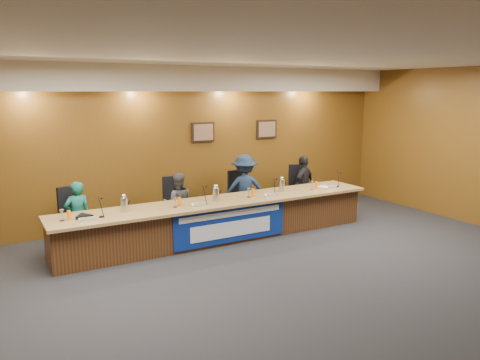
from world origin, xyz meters
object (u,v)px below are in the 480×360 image
object	(u,v)px
panelist_a	(78,216)
carafe_left	(124,205)
panelist_c	(245,189)
banner	(231,225)
dais_body	(221,221)
panelist_d	(303,185)
panelist_b	(178,204)
speakerphone	(84,216)
carafe_mid	(216,194)
office_chair_b	(176,208)
office_chair_c	(242,200)
office_chair_a	(77,221)
carafe_right	(282,185)
office_chair_d	(301,192)

from	to	relation	value
panelist_a	carafe_left	size ratio (longest dim) A/B	5.00
panelist_c	carafe_left	world-z (taller)	panelist_c
banner	carafe_left	size ratio (longest dim) A/B	9.15
dais_body	panelist_d	xyz separation A→B (m)	(2.43, 0.70, 0.30)
panelist_b	speakerphone	size ratio (longest dim) A/B	3.72
panelist_a	panelist_b	bearing A→B (deg)	174.69
panelist_c	panelist_a	bearing A→B (deg)	19.73
carafe_left	carafe_mid	size ratio (longest dim) A/B	1.00
carafe_left	office_chair_b	bearing A→B (deg)	33.33
office_chair_c	dais_body	bearing A→B (deg)	-139.99
office_chair_a	carafe_mid	size ratio (longest dim) A/B	2.00
panelist_d	office_chair_b	distance (m)	2.99
banner	office_chair_a	world-z (taller)	banner
office_chair_c	panelist_b	bearing A→B (deg)	-177.25
dais_body	office_chair_c	xyz separation A→B (m)	(0.91, 0.80, 0.13)
office_chair_b	carafe_right	xyz separation A→B (m)	(1.94, -0.76, 0.39)
carafe_left	carafe_right	world-z (taller)	carafe_right
panelist_a	office_chair_c	bearing A→B (deg)	176.42
panelist_d	carafe_mid	distance (m)	2.65
panelist_c	speakerphone	bearing A→B (deg)	32.20
panelist_a	carafe_mid	size ratio (longest dim) A/B	5.02
office_chair_a	carafe_right	size ratio (longest dim) A/B	1.99
office_chair_c	office_chair_b	bearing A→B (deg)	178.86
banner	panelist_c	xyz separation A→B (m)	(0.91, 1.11, 0.34)
banner	carafe_mid	world-z (taller)	carafe_mid
dais_body	office_chair_c	distance (m)	1.22
panelist_c	office_chair_b	world-z (taller)	panelist_c
office_chair_d	carafe_left	size ratio (longest dim) A/B	2.00
office_chair_b	office_chair_c	bearing A→B (deg)	9.46
panelist_c	carafe_right	xyz separation A→B (m)	(0.47, -0.66, 0.15)
carafe_right	speakerphone	bearing A→B (deg)	-178.81
office_chair_d	carafe_right	bearing A→B (deg)	-125.93
panelist_a	office_chair_c	xyz separation A→B (m)	(3.32, 0.10, -0.12)
panelist_a	carafe_right	size ratio (longest dim) A/B	4.98
carafe_right	speakerphone	xyz separation A→B (m)	(-3.82, -0.08, -0.10)
panelist_d	speakerphone	xyz separation A→B (m)	(-4.87, -0.74, 0.12)
panelist_b	carafe_mid	size ratio (longest dim) A/B	4.97
office_chair_b	carafe_left	size ratio (longest dim) A/B	2.00
panelist_d	office_chair_b	xyz separation A→B (m)	(-2.98, 0.10, -0.17)
banner	carafe_mid	size ratio (longest dim) A/B	9.19
office_chair_a	banner	bearing A→B (deg)	-47.23
office_chair_c	carafe_left	distance (m)	2.84
banner	panelist_c	distance (m)	1.48
panelist_b	carafe_left	bearing A→B (deg)	49.68
speakerphone	carafe_left	bearing A→B (deg)	2.98
office_chair_b	office_chair_d	xyz separation A→B (m)	(2.98, 0.00, 0.00)
office_chair_c	carafe_left	xyz separation A→B (m)	(-2.70, -0.81, 0.39)
panelist_b	panelist_c	distance (m)	1.48
carafe_left	carafe_right	distance (m)	3.17
banner	carafe_right	size ratio (longest dim) A/B	9.11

